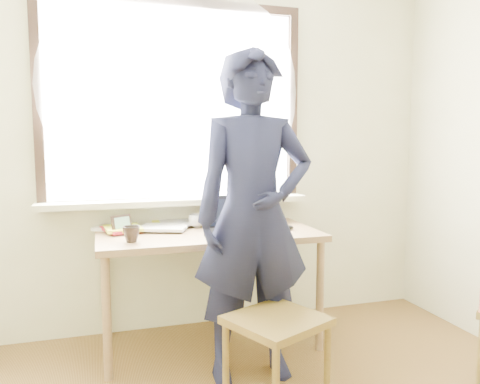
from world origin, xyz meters
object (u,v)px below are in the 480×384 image
object	(u,v)px
mug_white	(197,221)
work_chair	(277,330)
mug_dark	(131,234)
desk	(209,243)
laptop	(231,223)
person	(254,216)

from	to	relation	value
mug_white	work_chair	distance (m)	1.07
mug_dark	work_chair	bearing A→B (deg)	-41.82
desk	mug_white	distance (m)	0.22
laptop	work_chair	bearing A→B (deg)	-87.50
mug_white	person	size ratio (longest dim) A/B	0.06
desk	person	xyz separation A→B (m)	(0.15, -0.48, 0.25)
mug_white	mug_dark	size ratio (longest dim) A/B	1.10
work_chair	person	distance (m)	0.62
work_chair	person	xyz separation A→B (m)	(-0.03, 0.30, 0.55)
laptop	person	bearing A→B (deg)	-89.07
person	laptop	bearing A→B (deg)	93.27
work_chair	mug_white	bearing A→B (deg)	102.67
mug_dark	desk	bearing A→B (deg)	18.82
desk	mug_dark	distance (m)	0.55
desk	mug_dark	bearing A→B (deg)	-161.18
mug_dark	work_chair	world-z (taller)	mug_dark
work_chair	desk	bearing A→B (deg)	102.62
laptop	mug_dark	distance (m)	0.66
laptop	person	world-z (taller)	person
laptop	mug_dark	xyz separation A→B (m)	(-0.64, -0.14, -0.01)
work_chair	laptop	bearing A→B (deg)	92.50
desk	mug_dark	world-z (taller)	mug_dark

